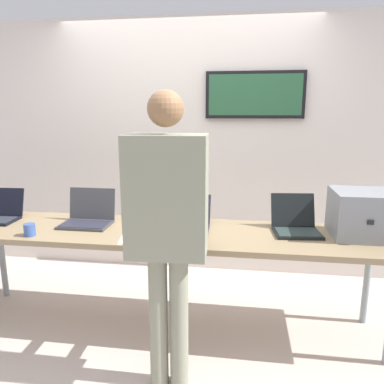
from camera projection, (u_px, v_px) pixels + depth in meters
The scene contains 10 objects.
ground at pixel (166, 326), 2.90m from camera, with size 8.00×8.00×0.04m, color beige.
back_wall at pixel (189, 148), 3.71m from camera, with size 8.00×0.11×2.53m.
workbench at pixel (165, 237), 2.74m from camera, with size 3.28×0.70×0.77m.
equipment_box at pixel (361, 214), 2.57m from camera, with size 0.40×0.40×0.33m.
laptop_station_1 at pixel (88, 216), 2.87m from camera, with size 0.38×0.31×0.27m.
laptop_station_2 at pixel (187, 221), 2.78m from camera, with size 0.34×0.36×0.23m.
laptop_station_3 at pixel (295, 224), 2.69m from camera, with size 0.36×0.38×0.26m.
person at pixel (167, 217), 2.04m from camera, with size 0.45×0.59×1.75m.
coffee_mug at pixel (30, 230), 2.60m from camera, with size 0.08×0.08×0.09m.
paper_sheet at pixel (136, 237), 2.58m from camera, with size 0.26×0.33×0.00m.
Camera 1 is at (0.57, -2.55, 1.63)m, focal length 34.36 mm.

